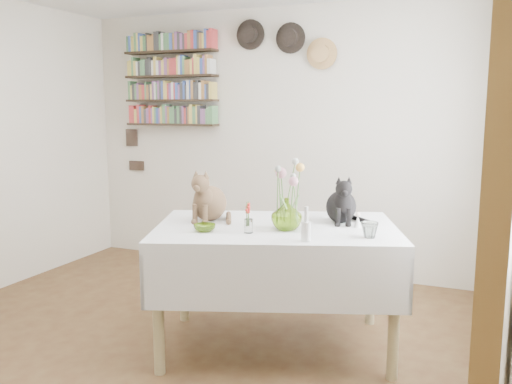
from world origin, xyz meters
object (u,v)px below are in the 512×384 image
at_px(tabby_cat, 210,194).
at_px(flower_vase, 287,214).
at_px(dining_table, 276,256).
at_px(black_cat, 341,198).
at_px(bookshelf_unit, 171,80).

height_order(tabby_cat, flower_vase, tabby_cat).
relative_size(dining_table, black_cat, 5.50).
height_order(tabby_cat, bookshelf_unit, bookshelf_unit).
relative_size(tabby_cat, bookshelf_unit, 0.36).
relative_size(flower_vase, bookshelf_unit, 0.20).
xyz_separation_m(black_cat, flower_vase, (-0.26, -0.36, -0.06)).
height_order(dining_table, flower_vase, flower_vase).
height_order(dining_table, tabby_cat, tabby_cat).
relative_size(tabby_cat, black_cat, 1.10).
height_order(black_cat, bookshelf_unit, bookshelf_unit).
bearing_deg(bookshelf_unit, black_cat, -32.23).
height_order(dining_table, black_cat, black_cat).
bearing_deg(black_cat, flower_vase, -146.68).
distance_m(dining_table, flower_vase, 0.33).
height_order(dining_table, bookshelf_unit, bookshelf_unit).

